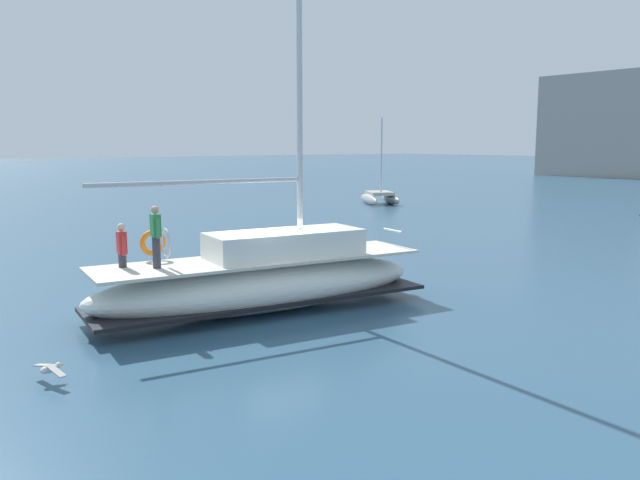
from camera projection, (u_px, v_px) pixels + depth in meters
ground_plane at (271, 307)px, 18.30m from camera, size 400.00×400.00×0.00m
main_sailboat at (264, 278)px, 17.82m from camera, size 3.55×9.82×13.73m
moored_catamaran at (380, 197)px, 49.39m from camera, size 5.06×4.01×6.48m
seagull at (50, 368)px, 12.48m from camera, size 1.04×0.48×0.17m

